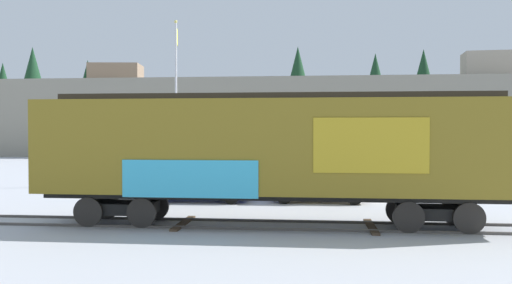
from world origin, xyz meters
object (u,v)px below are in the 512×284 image
(freight_car, at_px, (273,149))
(parked_car_blue, at_px, (198,180))
(parked_car_tan, at_px, (318,182))
(flagpole, at_px, (176,78))

(freight_car, distance_m, parked_car_blue, 6.79)
(parked_car_blue, bearing_deg, parked_car_tan, 2.99)
(freight_car, xyz_separation_m, parked_car_blue, (-3.57, 5.56, -1.55))
(freight_car, distance_m, parked_car_tan, 6.20)
(freight_car, bearing_deg, parked_car_blue, 122.74)
(freight_car, xyz_separation_m, flagpole, (-6.27, 12.40, 3.47))
(freight_car, bearing_deg, flagpole, 116.82)
(parked_car_blue, height_order, parked_car_tan, parked_car_blue)
(freight_car, height_order, parked_car_blue, freight_car)
(flagpole, distance_m, parked_car_tan, 11.32)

